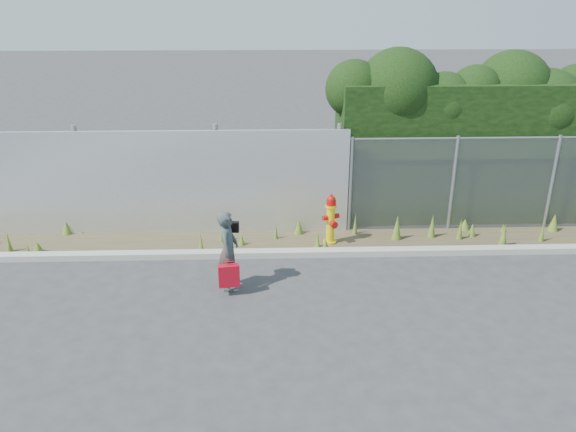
# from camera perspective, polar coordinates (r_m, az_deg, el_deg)

# --- Properties ---
(ground) EXTENTS (80.00, 80.00, 0.00)m
(ground) POSITION_cam_1_polar(r_m,az_deg,el_deg) (9.34, 2.15, -8.94)
(ground) COLOR #353537
(ground) RESTS_ON ground
(curb) EXTENTS (16.00, 0.22, 0.12)m
(curb) POSITION_cam_1_polar(r_m,az_deg,el_deg) (10.89, 1.51, -3.76)
(curb) COLOR #A6A196
(curb) RESTS_ON ground
(weed_strip) EXTENTS (16.00, 1.33, 0.55)m
(weed_strip) POSITION_cam_1_polar(r_m,az_deg,el_deg) (11.48, 3.32, -2.08)
(weed_strip) COLOR #463D28
(weed_strip) RESTS_ON ground
(corrugated_fence) EXTENTS (8.50, 0.21, 2.30)m
(corrugated_fence) POSITION_cam_1_polar(r_m,az_deg,el_deg) (11.89, -14.63, 3.22)
(corrugated_fence) COLOR silver
(corrugated_fence) RESTS_ON ground
(chainlink_fence) EXTENTS (6.50, 0.07, 2.05)m
(chainlink_fence) POSITION_cam_1_polar(r_m,az_deg,el_deg) (12.58, 20.96, 3.15)
(chainlink_fence) COLOR gray
(chainlink_fence) RESTS_ON ground
(hedge) EXTENTS (7.63, 1.97, 3.70)m
(hedge) POSITION_cam_1_polar(r_m,az_deg,el_deg) (13.29, 20.78, 8.47)
(hedge) COLOR black
(hedge) RESTS_ON ground
(fire_hydrant) EXTENTS (0.35, 0.32, 1.06)m
(fire_hydrant) POSITION_cam_1_polar(r_m,az_deg,el_deg) (11.25, 4.35, -0.41)
(fire_hydrant) COLOR yellow
(fire_hydrant) RESTS_ON ground
(woman) EXTENTS (0.40, 0.55, 1.41)m
(woman) POSITION_cam_1_polar(r_m,az_deg,el_deg) (9.55, -6.09, -3.49)
(woman) COLOR #116C66
(woman) RESTS_ON ground
(red_tote_bag) EXTENTS (0.35, 0.13, 0.46)m
(red_tote_bag) POSITION_cam_1_polar(r_m,az_deg,el_deg) (9.46, -6.02, -6.04)
(red_tote_bag) COLOR #A00926
(black_shoulder_bag) EXTENTS (0.24, 0.10, 0.18)m
(black_shoulder_bag) POSITION_cam_1_polar(r_m,az_deg,el_deg) (9.61, -5.72, -1.11)
(black_shoulder_bag) COLOR black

